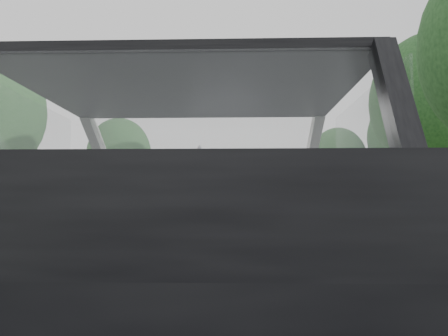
# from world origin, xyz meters

# --- Properties ---
(subject_car) EXTENTS (1.80, 4.00, 1.45)m
(subject_car) POSITION_xyz_m (0.00, 0.00, 0.72)
(subject_car) COLOR black
(subject_car) RESTS_ON ground
(dashboard) EXTENTS (1.58, 0.45, 0.30)m
(dashboard) POSITION_xyz_m (0.00, 0.62, 0.85)
(dashboard) COLOR black
(dashboard) RESTS_ON subject_car
(driver_seat) EXTENTS (0.50, 0.72, 0.42)m
(driver_seat) POSITION_xyz_m (-0.40, -0.29, 0.88)
(driver_seat) COLOR #212129
(driver_seat) RESTS_ON subject_car
(passenger_seat) EXTENTS (0.50, 0.72, 0.42)m
(passenger_seat) POSITION_xyz_m (0.40, -0.29, 0.88)
(passenger_seat) COLOR #212129
(passenger_seat) RESTS_ON subject_car
(steering_wheel) EXTENTS (0.36, 0.36, 0.04)m
(steering_wheel) POSITION_xyz_m (-0.40, 0.33, 0.92)
(steering_wheel) COLOR black
(steering_wheel) RESTS_ON dashboard
(cat) EXTENTS (0.61, 0.29, 0.26)m
(cat) POSITION_xyz_m (0.20, 0.63, 1.09)
(cat) COLOR #96979D
(cat) RESTS_ON dashboard
(guardrail) EXTENTS (0.05, 90.00, 0.32)m
(guardrail) POSITION_xyz_m (4.30, 10.00, 0.58)
(guardrail) COLOR gray
(guardrail) RESTS_ON ground
(other_car) EXTENTS (2.35, 4.96, 1.58)m
(other_car) POSITION_xyz_m (-1.27, 21.77, 0.79)
(other_car) COLOR silver
(other_car) RESTS_ON ground
(highway_sign) EXTENTS (0.24, 1.04, 2.58)m
(highway_sign) POSITION_xyz_m (5.03, 25.27, 1.29)
(highway_sign) COLOR #186524
(highway_sign) RESTS_ON ground
(tree_1) EXTENTS (7.77, 7.77, 8.89)m
(tree_1) POSITION_xyz_m (9.63, 18.29, 4.44)
(tree_1) COLOR #193E1A
(tree_1) RESTS_ON ground
(tree_2) EXTENTS (5.47, 5.47, 6.65)m
(tree_2) POSITION_xyz_m (8.03, 31.18, 3.32)
(tree_2) COLOR #193E1A
(tree_2) RESTS_ON ground
(tree_3) EXTENTS (5.90, 5.90, 8.78)m
(tree_3) POSITION_xyz_m (12.60, 28.83, 4.39)
(tree_3) COLOR #193E1A
(tree_3) RESTS_ON ground
(tree_6) EXTENTS (4.87, 4.87, 6.71)m
(tree_6) POSITION_xyz_m (-8.01, 27.29, 3.36)
(tree_6) COLOR #193E1A
(tree_6) RESTS_ON ground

